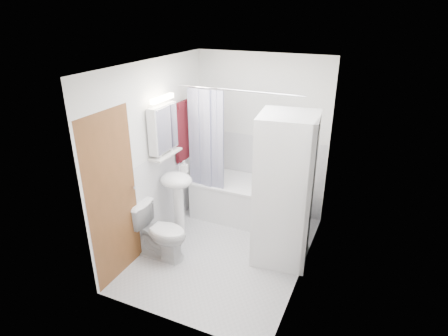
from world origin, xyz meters
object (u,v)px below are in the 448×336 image
at_px(bathtub, 244,198).
at_px(washer_dryer, 284,190).
at_px(toilet, 160,232).
at_px(sink, 177,190).

relative_size(bathtub, washer_dryer, 0.81).
xyz_separation_m(washer_dryer, toilet, (-1.40, -0.62, -0.59)).
height_order(bathtub, washer_dryer, washer_dryer).
bearing_deg(sink, washer_dryer, 4.44).
relative_size(sink, washer_dryer, 0.55).
relative_size(bathtub, toilet, 2.10).
bearing_deg(bathtub, toilet, -115.45).
height_order(bathtub, sink, sink).
height_order(sink, washer_dryer, washer_dryer).
bearing_deg(sink, bathtub, 50.88).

